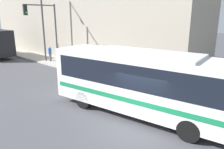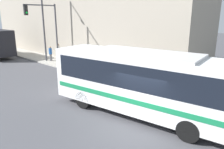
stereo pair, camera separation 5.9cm
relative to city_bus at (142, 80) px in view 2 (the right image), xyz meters
name	(u,v)px [view 2 (the right image)]	position (x,y,z in m)	size (l,w,h in m)	color
ground_plane	(134,130)	(-1.46, -0.67, -1.95)	(120.00, 120.00, 0.00)	#47474C
sidewalk	(35,56)	(4.52, 19.33, -1.87)	(2.96, 70.00, 0.15)	#A8A399
building_facade	(77,24)	(9.00, 16.25, 2.06)	(6.00, 31.84, 8.02)	#9E9384
city_bus	(142,80)	(0.00, 0.00, 0.00)	(3.64, 10.26, 3.38)	white
fire_hydrant	(145,82)	(3.64, 2.20, -1.44)	(0.21, 0.29, 0.72)	red
traffic_light_pole	(47,25)	(2.74, 13.12, 2.25)	(3.28, 0.35, 5.97)	#47474C
parking_meter	(89,63)	(3.64, 8.21, -0.90)	(0.14, 0.14, 1.32)	#47474C
street_lamp	(41,16)	(3.65, 15.61, 3.05)	(2.17, 0.28, 8.38)	#47474C
pedestrian_near_corner	(51,54)	(4.17, 15.14, -0.98)	(0.34, 0.34, 1.62)	slate
pedestrian_mid_block	(59,51)	(5.23, 15.15, -0.85)	(0.34, 0.34, 1.84)	#23283D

